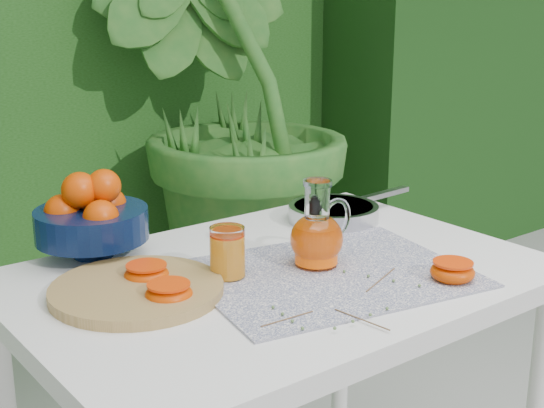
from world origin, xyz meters
TOP-DOWN VIEW (x-y plane):
  - potted_plant_right at (0.78, 1.23)m, footprint 2.40×2.40m
  - white_table at (0.08, -0.02)m, footprint 1.00×0.70m
  - placemat at (0.15, -0.09)m, footprint 0.57×0.48m
  - cutting_board at (-0.19, 0.04)m, footprint 0.38×0.38m
  - fruit_bowl at (-0.16, 0.28)m, footprint 0.24×0.24m
  - juice_pitcher at (0.16, -0.04)m, footprint 0.15×0.11m
  - juice_tumbler at (-0.01, 0.01)m, footprint 0.07×0.07m
  - saute_pan at (0.39, 0.16)m, footprint 0.37×0.22m
  - orange_halves at (-0.00, -0.07)m, footprint 0.57×0.43m
  - thyme_sprigs at (0.07, -0.22)m, footprint 0.36×0.23m

SIDE VIEW (x-z plane):
  - white_table at x=0.08m, z-range 0.29..1.04m
  - placemat at x=0.15m, z-range 0.75..0.75m
  - thyme_sprigs at x=0.07m, z-range 0.75..0.76m
  - cutting_board at x=-0.19m, z-range 0.75..0.77m
  - orange_halves at x=0.00m, z-range 0.75..0.79m
  - saute_pan at x=0.39m, z-range 0.75..0.79m
  - juice_tumbler at x=-0.01m, z-range 0.75..0.85m
  - juice_pitcher at x=0.16m, z-range 0.73..0.90m
  - fruit_bowl at x=-0.16m, z-range 0.74..0.92m
  - potted_plant_right at x=0.78m, z-range 0.00..1.70m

